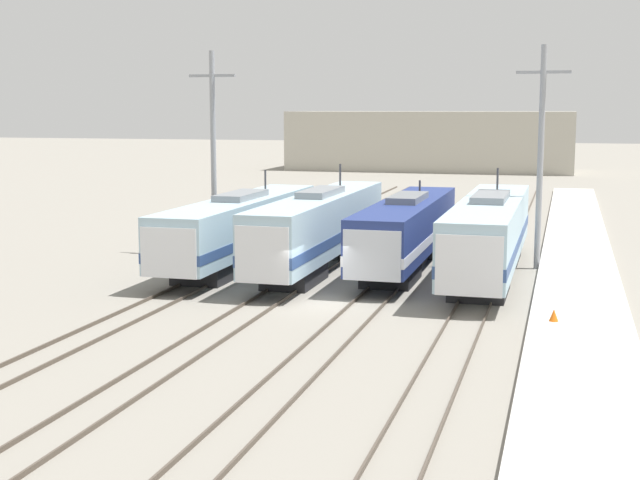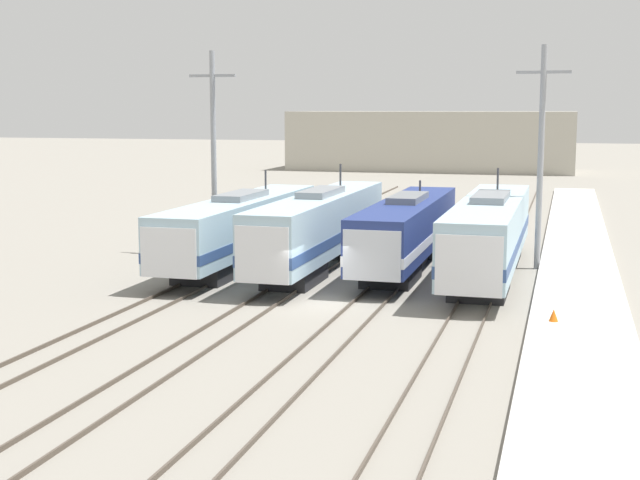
% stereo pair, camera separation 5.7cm
% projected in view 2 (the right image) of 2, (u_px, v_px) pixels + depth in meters
% --- Properties ---
extents(ground_plane, '(400.00, 400.00, 0.00)m').
position_uv_depth(ground_plane, '(315.00, 304.00, 39.66)').
color(ground_plane, gray).
extents(rail_pair_far_left, '(1.51, 120.00, 0.15)m').
position_uv_depth(rail_pair_far_left, '(175.00, 294.00, 41.47)').
color(rail_pair_far_left, '#4C4238').
rests_on(rail_pair_far_left, ground_plane).
extents(rail_pair_center_left, '(1.51, 120.00, 0.15)m').
position_uv_depth(rail_pair_center_left, '(267.00, 300.00, 40.26)').
color(rail_pair_center_left, '#4C4238').
rests_on(rail_pair_center_left, ground_plane).
extents(rail_pair_center_right, '(1.51, 120.00, 0.15)m').
position_uv_depth(rail_pair_center_right, '(365.00, 306.00, 39.05)').
color(rail_pair_center_right, '#4C4238').
rests_on(rail_pair_center_right, ground_plane).
extents(rail_pair_far_right, '(1.51, 120.00, 0.15)m').
position_uv_depth(rail_pair_far_right, '(470.00, 312.00, 37.83)').
color(rail_pair_far_right, '#4C4238').
rests_on(rail_pair_far_right, ground_plane).
extents(locomotive_far_left, '(3.04, 19.03, 5.02)m').
position_uv_depth(locomotive_far_left, '(238.00, 229.00, 49.14)').
color(locomotive_far_left, '#232326').
rests_on(locomotive_far_left, ground_plane).
extents(locomotive_center_left, '(2.77, 19.60, 5.44)m').
position_uv_depth(locomotive_center_left, '(318.00, 228.00, 48.15)').
color(locomotive_center_left, '#232326').
rests_on(locomotive_center_left, ground_plane).
extents(locomotive_center_right, '(2.93, 18.43, 4.48)m').
position_uv_depth(locomotive_center_right, '(406.00, 231.00, 48.19)').
color(locomotive_center_right, black).
rests_on(locomotive_center_right, ground_plane).
extents(locomotive_far_right, '(3.06, 20.06, 5.35)m').
position_uv_depth(locomotive_far_right, '(489.00, 235.00, 45.68)').
color(locomotive_far_right, '#232326').
rests_on(locomotive_far_right, ground_plane).
extents(catenary_tower_left, '(2.85, 0.32, 11.99)m').
position_uv_depth(catenary_tower_left, '(214.00, 150.00, 52.62)').
color(catenary_tower_left, gray).
rests_on(catenary_tower_left, ground_plane).
extents(catenary_tower_right, '(2.85, 0.32, 11.99)m').
position_uv_depth(catenary_tower_right, '(541.00, 154.00, 47.62)').
color(catenary_tower_right, gray).
rests_on(catenary_tower_right, ground_plane).
extents(platform, '(4.00, 120.00, 0.33)m').
position_uv_depth(platform, '(580.00, 317.00, 36.62)').
color(platform, beige).
rests_on(platform, ground_plane).
extents(traffic_cone, '(0.37, 0.37, 0.49)m').
position_uv_depth(traffic_cone, '(554.00, 315.00, 35.07)').
color(traffic_cone, orange).
rests_on(traffic_cone, platform).
extents(depot_building, '(39.50, 13.01, 8.28)m').
position_uv_depth(depot_building, '(431.00, 141.00, 126.19)').
color(depot_building, '#B2AD9E').
rests_on(depot_building, ground_plane).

